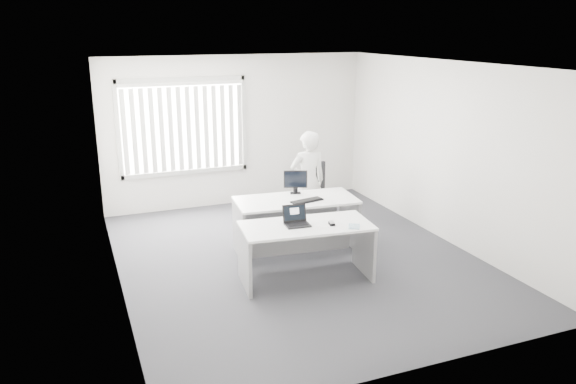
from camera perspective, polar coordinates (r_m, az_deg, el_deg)
name	(u,v)px	position (r m, az deg, el deg)	size (l,w,h in m)	color
ground	(297,259)	(8.31, 0.93, -6.79)	(6.00, 6.00, 0.00)	#45444B
wall_back	(236,131)	(10.64, -5.26, 6.19)	(5.00, 0.02, 2.80)	silver
wall_front	(422,238)	(5.34, 13.45, -4.57)	(5.00, 0.02, 2.80)	silver
wall_left	(112,184)	(7.31, -17.43, 0.80)	(0.02, 6.00, 2.80)	silver
wall_right	(446,152)	(9.10, 15.72, 3.91)	(0.02, 6.00, 2.80)	silver
ceiling	(298,64)	(7.65, 1.03, 12.86)	(5.00, 6.00, 0.02)	white
window	(184,127)	(10.34, -10.57, 6.54)	(2.32, 0.06, 1.76)	#B6B6B1
blinds	(184,129)	(10.29, -10.49, 6.32)	(2.20, 0.10, 1.50)	white
desk_near	(306,240)	(7.46, 1.85, -4.91)	(1.79, 0.98, 0.78)	white
desk_far	(296,214)	(8.41, 0.81, -2.20)	(1.86, 1.00, 0.82)	white
office_chair	(321,202)	(9.95, 3.33, -0.98)	(0.70, 0.70, 0.98)	black
person	(308,182)	(9.19, 2.03, 1.06)	(0.61, 0.40, 1.68)	silver
laptop	(298,217)	(7.30, 0.98, -2.53)	(0.32, 0.29, 0.25)	black
paper_sheet	(328,223)	(7.45, 4.09, -3.17)	(0.33, 0.23, 0.00)	white
mouse	(332,223)	(7.38, 4.46, -3.17)	(0.07, 0.11, 0.05)	#B0B0B3
booklet	(354,226)	(7.35, 6.74, -3.49)	(0.14, 0.20, 0.01)	white
keyboard	(307,201)	(8.23, 1.94, -0.89)	(0.49, 0.16, 0.02)	black
monitor	(295,182)	(8.58, 0.76, 1.02)	(0.36, 0.11, 0.36)	black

